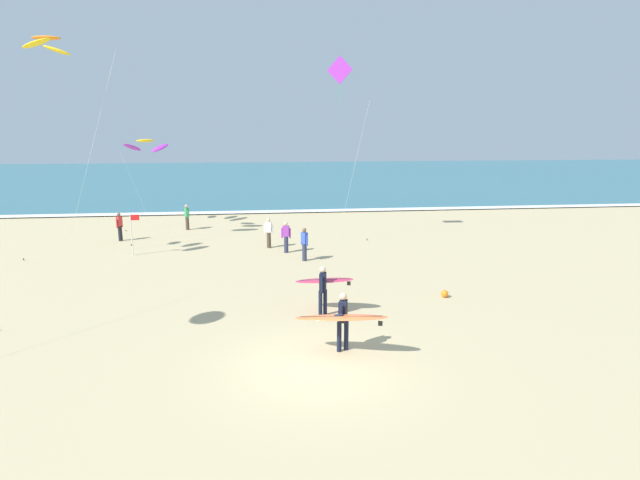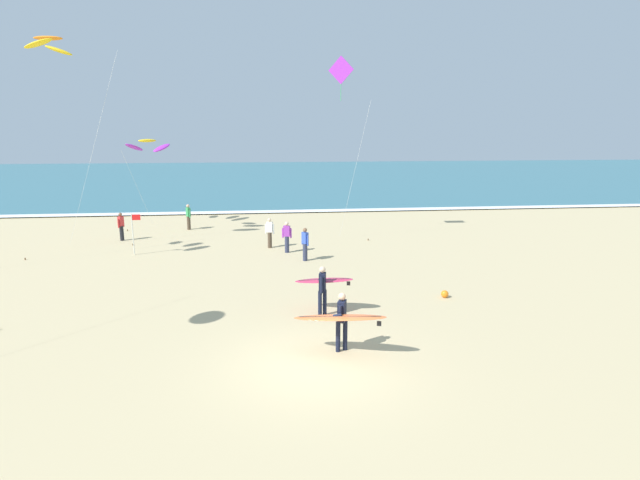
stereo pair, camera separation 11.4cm
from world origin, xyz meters
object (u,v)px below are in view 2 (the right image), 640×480
Objects in this scene: kite_arc_amber_far at (49,44)px; lifeguard_flag at (134,230)px; kite_arc_golden_high at (147,145)px; surfer_lead at (340,318)px; kite_diamond_violet_low at (342,74)px; bystander_green_top at (188,217)px; bystander_purple_top at (287,237)px; bystander_red_top at (121,226)px; bystander_blue_top at (305,244)px; surfer_trailing at (323,284)px; beach_ball at (445,294)px; bystander_white_top at (270,233)px.

lifeguard_flag is (3.95, -2.38, -8.96)m from kite_arc_amber_far.
kite_arc_amber_far reaches higher than kite_arc_golden_high.
kite_diamond_violet_low is (2.36, 15.43, 7.99)m from surfer_lead.
kite_arc_amber_far is 11.74m from bystander_green_top.
kite_diamond_violet_low reaches higher than bystander_purple_top.
bystander_blue_top is (9.87, -5.67, 0.00)m from bystander_red_top.
kite_arc_amber_far reaches higher than lifeguard_flag.
surfer_lead is 3.18m from surfer_trailing.
surfer_trailing is at bearing -43.64° from kite_arc_amber_far.
kite_arc_amber_far is 1.92× the size of kite_arc_golden_high.
kite_arc_amber_far is 37.94× the size of beach_ball.
beach_ball is at bearing 43.45° from surfer_lead.
kite_arc_golden_high reaches higher than bystander_blue_top.
bystander_blue_top is at bearing -48.63° from kite_arc_golden_high.
beach_ball is (4.70, 1.17, -0.91)m from surfer_trailing.
kite_arc_amber_far is at bearing -118.16° from kite_arc_golden_high.
kite_arc_golden_high is 2.64× the size of lifeguard_flag.
surfer_lead is 1.25× the size of surfer_trailing.
bystander_white_top and bystander_blue_top have the same top height.
surfer_lead is 9.30× the size of beach_ball.
bystander_red_top is at bearing -99.12° from kite_arc_golden_high.
surfer_trailing is 14.83m from kite_diamond_violet_low.
kite_arc_amber_far is at bearing 148.18° from beach_ball.
kite_arc_amber_far reaches higher than bystander_blue_top.
kite_arc_golden_high is 0.55× the size of kite_diamond_violet_low.
bystander_green_top is 0.76× the size of lifeguard_flag.
bystander_blue_top is at bearing -61.10° from bystander_white_top.
bystander_green_top is (-6.67, 18.95, -0.24)m from surfer_lead.
bystander_purple_top and bystander_green_top have the same top height.
kite_diamond_violet_low is at bearing 63.93° from bystander_blue_top.
beach_ball is at bearing -54.89° from bystander_white_top.
kite_arc_amber_far is 22.37m from beach_ball.
kite_arc_golden_high reaches higher than bystander_purple_top.
surfer_trailing is 9.01m from bystander_purple_top.
lifeguard_flag is (1.55, -3.58, 0.45)m from bystander_red_top.
bystander_red_top is 1.00× the size of bystander_green_top.
surfer_trailing is at bearing -62.58° from kite_arc_golden_high.
bystander_white_top is 1.00× the size of bystander_blue_top.
bystander_red_top reaches higher than beach_ball.
beach_ball is at bearing -54.95° from bystander_purple_top.
kite_arc_golden_high reaches higher than beach_ball.
surfer_trailing reaches higher than bystander_green_top.
bystander_red_top is at bearing 150.11° from bystander_blue_top.
kite_diamond_violet_low is 9.95m from bystander_blue_top.
bystander_blue_top is 7.69m from beach_ball.
beach_ball is (11.26, -14.60, -0.67)m from bystander_green_top.
kite_arc_amber_far is 10.08m from lifeguard_flag.
kite_arc_golden_high is at bearing 134.13° from bystander_purple_top.
lifeguard_flag is at bearing 131.76° from surfer_trailing.
bystander_green_top is (-9.02, 3.52, -8.23)m from kite_diamond_violet_low.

